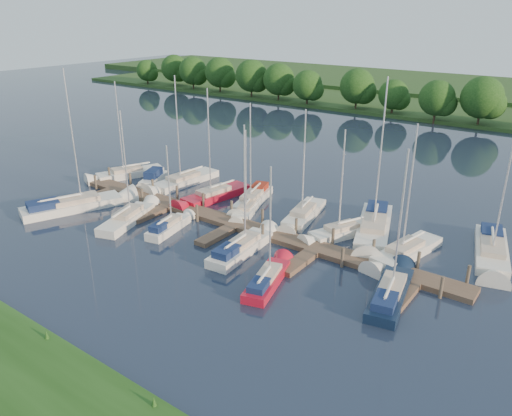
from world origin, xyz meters
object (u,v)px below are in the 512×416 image
Objects in this scene: dock at (233,227)px; sailboat_n_0 at (126,175)px; sailboat_n_5 at (247,210)px; sailboat_s_2 at (169,227)px; motorboat at (153,179)px.

dock is 3.61× the size of sailboat_n_0.
dock is 3.82m from sailboat_n_5.
dock is at bearing 28.85° from sailboat_s_2.
sailboat_n_0 is 2.07× the size of motorboat.
motorboat is 0.68× the size of sailboat_s_2.
dock is at bearing -169.77° from sailboat_n_0.
dock is 5.09× the size of sailboat_s_2.
dock is 19.18m from sailboat_n_0.
motorboat is 0.65× the size of sailboat_n_5.
sailboat_n_5 reaches higher than dock.
sailboat_s_2 reaches higher than motorboat.
sailboat_n_5 is (17.52, -0.46, -0.01)m from sailboat_n_0.
sailboat_n_5 is at bearing 152.95° from motorboat.
motorboat is at bearing -24.10° from sailboat_n_5.
sailboat_s_2 reaches higher than dock.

